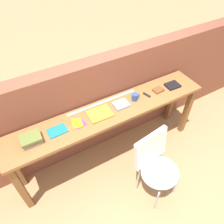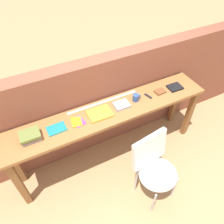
% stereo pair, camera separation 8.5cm
% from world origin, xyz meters
% --- Properties ---
extents(ground_plane, '(40.00, 40.00, 0.00)m').
position_xyz_m(ground_plane, '(0.00, 0.00, 0.00)').
color(ground_plane, tan).
extents(brick_wall_back, '(6.00, 0.20, 1.37)m').
position_xyz_m(brick_wall_back, '(0.00, 0.64, 0.69)').
color(brick_wall_back, brown).
rests_on(brick_wall_back, ground).
extents(sideboard, '(2.50, 0.44, 0.88)m').
position_xyz_m(sideboard, '(0.00, 0.30, 0.74)').
color(sideboard, '#996033').
rests_on(sideboard, ground).
extents(chair_white_moulded, '(0.49, 0.51, 0.89)m').
position_xyz_m(chair_white_moulded, '(0.21, -0.39, 0.53)').
color(chair_white_moulded, silver).
rests_on(chair_white_moulded, ground).
extents(book_stack_leftmost, '(0.21, 0.17, 0.08)m').
position_xyz_m(book_stack_leftmost, '(-0.90, 0.30, 0.92)').
color(book_stack_leftmost, '#9E9EA3').
rests_on(book_stack_leftmost, sideboard).
extents(magazine_cycling, '(0.21, 0.15, 0.01)m').
position_xyz_m(magazine_cycling, '(-0.64, 0.31, 0.89)').
color(magazine_cycling, '#19757A').
rests_on(magazine_cycling, sideboard).
extents(pamphlet_pile_colourful, '(0.16, 0.18, 0.01)m').
position_xyz_m(pamphlet_pile_colourful, '(-0.40, 0.31, 0.88)').
color(pamphlet_pile_colourful, yellow).
rests_on(pamphlet_pile_colourful, sideboard).
extents(book_open_centre, '(0.28, 0.21, 0.02)m').
position_xyz_m(book_open_centre, '(-0.13, 0.30, 0.89)').
color(book_open_centre, gold).
rests_on(book_open_centre, sideboard).
extents(book_grey_hardcover, '(0.18, 0.15, 0.03)m').
position_xyz_m(book_grey_hardcover, '(0.16, 0.31, 0.90)').
color(book_grey_hardcover, '#9E9EA3').
rests_on(book_grey_hardcover, sideboard).
extents(mug, '(0.11, 0.08, 0.09)m').
position_xyz_m(mug, '(0.36, 0.32, 0.92)').
color(mug, '#2D4C8C').
rests_on(mug, sideboard).
extents(multitool_folded, '(0.05, 0.11, 0.02)m').
position_xyz_m(multitool_folded, '(0.53, 0.31, 0.89)').
color(multitool_folded, black).
rests_on(multitool_folded, sideboard).
extents(leather_journal_brown, '(0.14, 0.11, 0.02)m').
position_xyz_m(leather_journal_brown, '(0.71, 0.31, 0.89)').
color(leather_journal_brown, brown).
rests_on(leather_journal_brown, sideboard).
extents(book_repair_rightmost, '(0.19, 0.15, 0.03)m').
position_xyz_m(book_repair_rightmost, '(0.93, 0.29, 0.89)').
color(book_repair_rightmost, black).
rests_on(book_repair_rightmost, sideboard).
extents(ruler_metal_back_edge, '(0.91, 0.03, 0.00)m').
position_xyz_m(ruler_metal_back_edge, '(-0.01, 0.47, 0.88)').
color(ruler_metal_back_edge, silver).
rests_on(ruler_metal_back_edge, sideboard).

